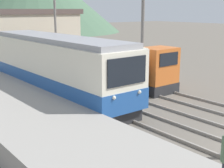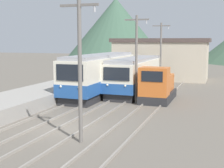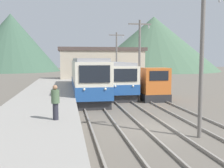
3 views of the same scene
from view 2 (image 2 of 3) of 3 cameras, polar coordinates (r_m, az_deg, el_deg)
name	(u,v)px [view 2 (image 2 of 3)]	position (r m, az deg, el deg)	size (l,w,h in m)	color
ground_plane	(68,129)	(18.50, -7.99, -8.17)	(200.00, 200.00, 0.00)	#665E54
track_left	(30,124)	(19.78, -14.76, -7.10)	(1.54, 60.00, 0.14)	gray
track_center	(71,128)	(18.39, -7.44, -8.03)	(1.54, 60.00, 0.14)	gray
track_right	(121,133)	(17.29, 1.59, -9.00)	(1.54, 60.00, 0.14)	gray
commuter_train_left	(101,76)	(29.92, -2.00, 1.51)	(2.84, 13.27, 3.85)	#28282B
commuter_train_center	(136,76)	(31.39, 4.41, 1.48)	(2.84, 12.54, 3.44)	#28282B
shunting_locomotive	(158,87)	(26.90, 8.36, -0.52)	(2.40, 5.49, 3.00)	#28282B
catenary_mast_near	(80,66)	(15.36, -5.87, 3.35)	(2.00, 0.20, 7.14)	slate
catenary_mast_mid	(136,56)	(25.46, 4.50, 5.14)	(2.00, 0.20, 7.14)	slate
catenary_mast_far	(161,52)	(35.92, 8.93, 5.86)	(2.00, 0.20, 7.14)	slate
station_building	(161,59)	(42.53, 8.94, 4.60)	(12.60, 6.30, 5.44)	beige
mountain_backdrop	(224,27)	(84.58, 19.75, 9.78)	(78.93, 41.11, 17.28)	#47664C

